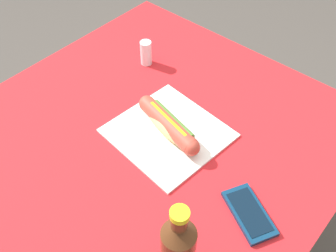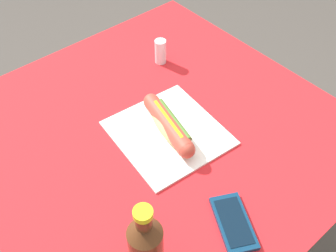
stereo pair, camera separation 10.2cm
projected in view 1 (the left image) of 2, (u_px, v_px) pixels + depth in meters
ground_plane at (160, 252)px, 1.62m from camera, size 6.00×6.00×0.00m
dining_table at (157, 162)px, 1.16m from camera, size 0.96×0.95×0.76m
paper_wrapper at (168, 133)px, 1.04m from camera, size 0.30×0.29×0.01m
hot_dog at (168, 125)px, 1.02m from camera, size 0.24×0.09×0.05m
cell_phone at (249, 213)px, 0.88m from camera, size 0.16×0.13×0.01m
salt_shaker at (146, 53)px, 1.22m from camera, size 0.04×0.04×0.08m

